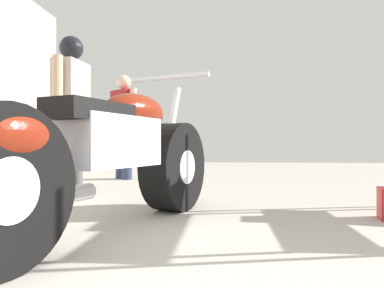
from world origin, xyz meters
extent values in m
plane|color=#A8A399|center=(0.00, 3.05, 0.00)|extent=(14.63, 14.63, 0.00)
cylinder|color=black|center=(-0.03, 2.61, 0.35)|extent=(0.46, 0.74, 0.70)
cylinder|color=silver|center=(-0.03, 2.61, 0.35)|extent=(0.32, 0.33, 0.27)
cube|color=silver|center=(-0.30, 1.86, 0.55)|extent=(0.48, 0.75, 0.31)
ellipsoid|color=maroon|center=(-0.21, 2.09, 0.75)|extent=(0.46, 0.63, 0.24)
cube|color=black|center=(-0.36, 1.67, 0.71)|extent=(0.40, 0.58, 0.11)
ellipsoid|color=maroon|center=(-0.54, 1.16, 0.57)|extent=(0.43, 0.55, 0.26)
cylinder|color=silver|center=(-0.04, 2.57, 0.68)|extent=(0.14, 0.28, 0.64)
cylinder|color=silver|center=(-0.06, 2.53, 1.05)|extent=(0.65, 0.27, 0.04)
cylinder|color=silver|center=(-0.55, 1.60, 0.25)|extent=(0.30, 0.60, 0.10)
cylinder|color=#2D3851|center=(-1.23, 5.19, 0.38)|extent=(0.21, 0.21, 0.77)
cylinder|color=#2D3851|center=(-1.09, 5.06, 0.38)|extent=(0.21, 0.21, 0.77)
cube|color=maroon|center=(-1.16, 5.12, 1.06)|extent=(0.47, 0.45, 0.59)
cylinder|color=beige|center=(-1.35, 5.30, 1.09)|extent=(0.15, 0.15, 0.54)
cylinder|color=beige|center=(-0.96, 4.95, 1.09)|extent=(0.15, 0.15, 0.54)
sphere|color=beige|center=(-1.16, 5.12, 1.48)|extent=(0.21, 0.21, 0.21)
cylinder|color=#4C4C4C|center=(-1.40, 3.91, 0.42)|extent=(0.18, 0.18, 0.85)
cylinder|color=#4C4C4C|center=(-1.42, 3.70, 0.42)|extent=(0.18, 0.18, 0.85)
cube|color=#B2A899|center=(-1.41, 3.80, 1.17)|extent=(0.30, 0.49, 0.65)
cylinder|color=tan|center=(-1.38, 4.10, 1.20)|extent=(0.13, 0.13, 0.60)
cylinder|color=tan|center=(-1.44, 3.51, 1.20)|extent=(0.13, 0.13, 0.60)
sphere|color=black|center=(-1.41, 3.80, 1.64)|extent=(0.23, 0.23, 0.23)
sphere|color=black|center=(-1.41, 3.80, 1.66)|extent=(0.28, 0.28, 0.28)
camera|label=1|loc=(0.38, -0.26, 0.53)|focal=33.75mm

